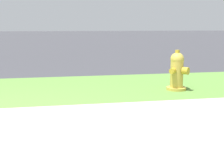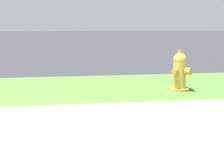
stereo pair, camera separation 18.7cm
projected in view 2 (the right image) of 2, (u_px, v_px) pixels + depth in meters
grass_verge at (6, 89)px, 5.35m from camera, size 18.00×2.48×0.01m
fire_hydrant_near_corner at (180, 72)px, 5.23m from camera, size 0.36×0.37×0.69m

